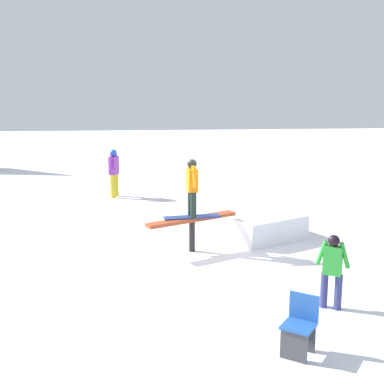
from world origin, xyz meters
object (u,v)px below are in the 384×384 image
at_px(main_rider_on_rail, 192,189).
at_px(folding_chair, 300,327).
at_px(rail_feature, 192,223).
at_px(bystander_purple, 114,170).
at_px(bystander_green, 332,268).

bearing_deg(main_rider_on_rail, folding_chair, 95.21).
relative_size(rail_feature, bystander_purple, 1.34).
bearing_deg(folding_chair, main_rider_on_rail, 138.84).
bearing_deg(rail_feature, bystander_green, 95.43).
bearing_deg(bystander_green, main_rider_on_rail, -28.37).
distance_m(rail_feature, folding_chair, 4.99).
xyz_separation_m(rail_feature, bystander_purple, (2.12, -6.06, 0.23)).
distance_m(bystander_green, folding_chair, 1.84).
bearing_deg(rail_feature, folding_chair, 76.10).
bearing_deg(main_rider_on_rail, bystander_green, 114.54).
distance_m(main_rider_on_rail, folding_chair, 5.10).
xyz_separation_m(main_rider_on_rail, folding_chair, (-1.15, 4.85, -1.07)).
bearing_deg(folding_chair, rail_feature, 138.84).
relative_size(rail_feature, bystander_green, 1.63).
height_order(rail_feature, bystander_purple, bystander_purple).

